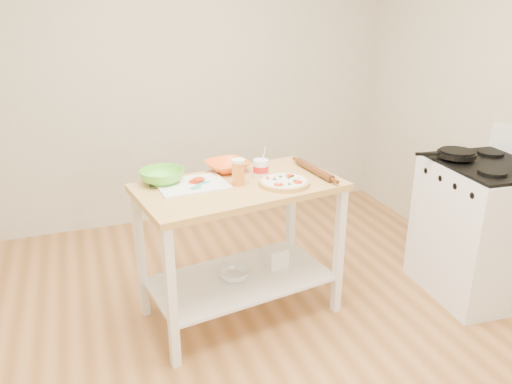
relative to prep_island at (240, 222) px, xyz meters
The scene contains 15 objects.
room_shell 0.90m from the prep_island, 96.13° to the right, with size 4.04×4.54×2.74m.
prep_island is the anchor object (origin of this frame).
gas_stove 1.66m from the prep_island, 10.35° to the right, with size 0.68×0.78×1.11m.
skillet 1.50m from the prep_island, ahead, with size 0.38×0.25×0.03m.
pizza 0.38m from the prep_island, 21.89° to the right, with size 0.30×0.30×0.05m.
cutting_board 0.38m from the prep_island, 165.06° to the left, with size 0.42×0.33×0.04m.
spatula 0.36m from the prep_island, behind, with size 0.13×0.11×0.01m.
knife 0.53m from the prep_island, 160.64° to the left, with size 0.23×0.17×0.01m.
orange_bowl 0.38m from the prep_island, 89.07° to the left, with size 0.27×0.27×0.07m, color orange.
green_bowl 0.55m from the prep_island, 157.96° to the left, with size 0.26×0.26×0.08m, color #66D037.
beer_pint 0.33m from the prep_island, 136.45° to the right, with size 0.08×0.08×0.16m.
yogurt_tub 0.35m from the prep_island, 22.57° to the left, with size 0.10×0.10×0.20m.
rolling_pin 0.58m from the prep_island, ahead, with size 0.05×0.05×0.40m, color #5D3115.
shelf_glass_bowl 0.36m from the prep_island, behind, with size 0.20×0.20×0.06m, color silver.
shelf_bin 0.42m from the prep_island, 13.71° to the left, with size 0.13×0.13×0.13m, color white.
Camera 1 is at (-0.80, -2.10, 1.92)m, focal length 35.00 mm.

